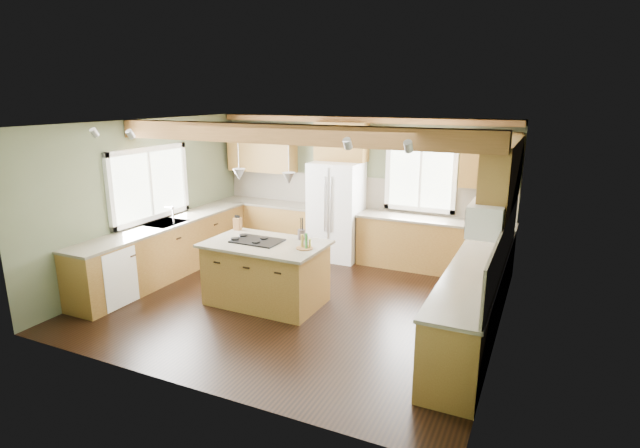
% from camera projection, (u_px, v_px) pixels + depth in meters
% --- Properties ---
extents(floor, '(5.60, 5.60, 0.00)m').
position_uv_depth(floor, '(298.00, 301.00, 7.43)').
color(floor, black).
rests_on(floor, ground).
extents(ceiling, '(5.60, 5.60, 0.00)m').
position_uv_depth(ceiling, '(296.00, 123.00, 6.77)').
color(ceiling, silver).
rests_on(ceiling, wall_back).
extents(wall_back, '(5.60, 0.00, 5.60)m').
position_uv_depth(wall_back, '(359.00, 187.00, 9.29)').
color(wall_back, '#4D563D').
rests_on(wall_back, ground).
extents(wall_left, '(0.00, 5.00, 5.00)m').
position_uv_depth(wall_left, '(147.00, 199.00, 8.25)').
color(wall_left, '#4D563D').
rests_on(wall_left, ground).
extents(wall_right, '(0.00, 5.00, 5.00)m').
position_uv_depth(wall_right, '(505.00, 240.00, 5.95)').
color(wall_right, '#4D563D').
rests_on(wall_right, ground).
extents(ceiling_beam, '(5.55, 0.26, 0.26)m').
position_uv_depth(ceiling_beam, '(288.00, 134.00, 6.60)').
color(ceiling_beam, brown).
rests_on(ceiling_beam, ceiling).
extents(soffit_trim, '(5.55, 0.20, 0.10)m').
position_uv_depth(soffit_trim, '(359.00, 120.00, 8.89)').
color(soffit_trim, brown).
rests_on(soffit_trim, ceiling).
extents(backsplash_back, '(5.58, 0.03, 0.58)m').
position_uv_depth(backsplash_back, '(359.00, 192.00, 9.30)').
color(backsplash_back, brown).
rests_on(backsplash_back, wall_back).
extents(backsplash_right, '(0.03, 3.70, 0.58)m').
position_uv_depth(backsplash_right, '(503.00, 246.00, 6.02)').
color(backsplash_right, brown).
rests_on(backsplash_right, wall_right).
extents(base_cab_back_left, '(2.02, 0.60, 0.88)m').
position_uv_depth(base_cab_back_left, '(269.00, 225.00, 9.98)').
color(base_cab_back_left, brown).
rests_on(base_cab_back_left, floor).
extents(counter_back_left, '(2.06, 0.64, 0.04)m').
position_uv_depth(counter_back_left, '(269.00, 203.00, 9.86)').
color(counter_back_left, brown).
rests_on(counter_back_left, base_cab_back_left).
extents(base_cab_back_right, '(2.62, 0.60, 0.88)m').
position_uv_depth(base_cab_back_right, '(433.00, 246.00, 8.63)').
color(base_cab_back_right, brown).
rests_on(base_cab_back_right, floor).
extents(counter_back_right, '(2.66, 0.64, 0.04)m').
position_uv_depth(counter_back_right, '(434.00, 220.00, 8.52)').
color(counter_back_right, brown).
rests_on(counter_back_right, base_cab_back_right).
extents(base_cab_left, '(0.60, 3.70, 0.88)m').
position_uv_depth(base_cab_left, '(168.00, 250.00, 8.38)').
color(base_cab_left, brown).
rests_on(base_cab_left, floor).
extents(counter_left, '(0.64, 3.74, 0.04)m').
position_uv_depth(counter_left, '(165.00, 224.00, 8.27)').
color(counter_left, brown).
rests_on(counter_left, base_cab_left).
extents(base_cab_right, '(0.60, 3.70, 0.88)m').
position_uv_depth(base_cab_right, '(474.00, 301.00, 6.34)').
color(base_cab_right, brown).
rests_on(base_cab_right, floor).
extents(counter_right, '(0.64, 3.74, 0.04)m').
position_uv_depth(counter_right, '(477.00, 267.00, 6.22)').
color(counter_right, brown).
rests_on(counter_right, base_cab_right).
extents(upper_cab_back_left, '(1.40, 0.35, 0.90)m').
position_uv_depth(upper_cab_back_left, '(262.00, 148.00, 9.79)').
color(upper_cab_back_left, brown).
rests_on(upper_cab_back_left, wall_back).
extents(upper_cab_over_fridge, '(0.96, 0.35, 0.70)m').
position_uv_depth(upper_cab_over_fridge, '(341.00, 142.00, 9.04)').
color(upper_cab_over_fridge, brown).
rests_on(upper_cab_over_fridge, wall_back).
extents(upper_cab_right, '(0.35, 2.20, 0.90)m').
position_uv_depth(upper_cab_right, '(502.00, 174.00, 6.65)').
color(upper_cab_right, brown).
rests_on(upper_cab_right, wall_right).
extents(upper_cab_back_corner, '(0.90, 0.35, 0.90)m').
position_uv_depth(upper_cab_back_corner, '(490.00, 160.00, 8.03)').
color(upper_cab_back_corner, brown).
rests_on(upper_cab_back_corner, wall_back).
extents(window_left, '(0.04, 1.60, 1.05)m').
position_uv_depth(window_left, '(149.00, 184.00, 8.22)').
color(window_left, white).
rests_on(window_left, wall_left).
extents(window_back, '(1.10, 0.04, 1.00)m').
position_uv_depth(window_back, '(421.00, 179.00, 8.74)').
color(window_back, white).
rests_on(window_back, wall_back).
extents(sink, '(0.50, 0.65, 0.03)m').
position_uv_depth(sink, '(165.00, 224.00, 8.27)').
color(sink, '#262628').
rests_on(sink, counter_left).
extents(faucet, '(0.02, 0.02, 0.28)m').
position_uv_depth(faucet, '(173.00, 216.00, 8.16)').
color(faucet, '#B2B2B7').
rests_on(faucet, sink).
extents(dishwasher, '(0.60, 0.60, 0.84)m').
position_uv_depth(dishwasher, '(106.00, 276.00, 7.24)').
color(dishwasher, white).
rests_on(dishwasher, floor).
extents(oven, '(0.60, 0.72, 0.84)m').
position_uv_depth(oven, '(454.00, 347.00, 5.20)').
color(oven, white).
rests_on(oven, floor).
extents(microwave, '(0.40, 0.70, 0.38)m').
position_uv_depth(microwave, '(487.00, 218.00, 5.93)').
color(microwave, white).
rests_on(microwave, wall_right).
extents(pendant_left, '(0.18, 0.18, 0.16)m').
position_uv_depth(pendant_left, '(239.00, 174.00, 7.08)').
color(pendant_left, '#B2B2B7').
rests_on(pendant_left, ceiling).
extents(pendant_right, '(0.18, 0.18, 0.16)m').
position_uv_depth(pendant_right, '(289.00, 178.00, 6.74)').
color(pendant_right, '#B2B2B7').
rests_on(pendant_right, ceiling).
extents(refrigerator, '(0.90, 0.74, 1.80)m').
position_uv_depth(refrigerator, '(336.00, 211.00, 9.18)').
color(refrigerator, silver).
rests_on(refrigerator, floor).
extents(island, '(1.62, 1.00, 0.88)m').
position_uv_depth(island, '(266.00, 274.00, 7.27)').
color(island, brown).
rests_on(island, floor).
extents(island_top, '(1.73, 1.11, 0.04)m').
position_uv_depth(island_top, '(265.00, 244.00, 7.16)').
color(island_top, brown).
rests_on(island_top, island).
extents(cooktop, '(0.70, 0.47, 0.02)m').
position_uv_depth(cooktop, '(257.00, 241.00, 7.20)').
color(cooktop, black).
rests_on(cooktop, island_top).
extents(knife_block, '(0.12, 0.10, 0.19)m').
position_uv_depth(knife_block, '(238.00, 224.00, 7.80)').
color(knife_block, brown).
rests_on(knife_block, island_top).
extents(utensil_crock, '(0.14, 0.14, 0.15)m').
position_uv_depth(utensil_crock, '(301.00, 234.00, 7.30)').
color(utensil_crock, '#3D3431').
rests_on(utensil_crock, island_top).
extents(bottle_tray, '(0.29, 0.29, 0.21)m').
position_uv_depth(bottle_tray, '(304.00, 241.00, 6.85)').
color(bottle_tray, brown).
rests_on(bottle_tray, island_top).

